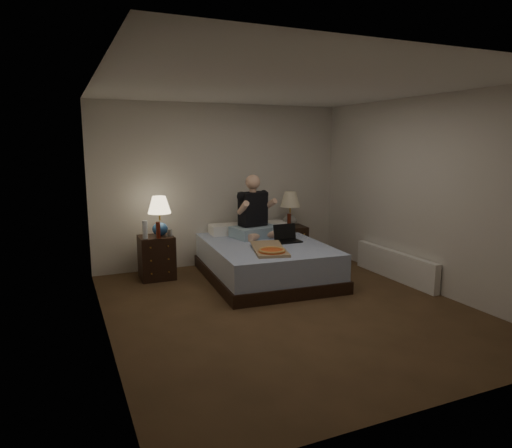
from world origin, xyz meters
name	(u,v)px	position (x,y,z in m)	size (l,w,h in m)	color
floor	(287,308)	(0.00, 0.00, 0.00)	(4.00, 4.50, 0.00)	brown
ceiling	(289,86)	(0.00, 0.00, 2.50)	(4.00, 4.50, 0.00)	white
wall_back	(222,185)	(0.00, 2.25, 1.25)	(4.00, 2.50, 0.00)	silver
wall_front	(441,240)	(0.00, -2.25, 1.25)	(4.00, 2.50, 0.00)	silver
wall_left	(101,212)	(-2.00, 0.00, 1.25)	(4.50, 2.50, 0.00)	silver
wall_right	(425,194)	(2.00, 0.00, 1.25)	(4.50, 2.50, 0.00)	silver
bed	(265,261)	(0.27, 1.19, 0.26)	(1.54, 2.05, 0.51)	#5975B2
nightstand_left	(157,257)	(-1.15, 1.79, 0.31)	(0.47, 0.42, 0.61)	black
nightstand_right	(291,244)	(1.05, 1.89, 0.29)	(0.44, 0.40, 0.58)	black
lamp_left	(160,216)	(-1.08, 1.81, 0.89)	(0.32, 0.32, 0.56)	navy
lamp_right	(290,209)	(1.03, 1.89, 0.86)	(0.32, 0.32, 0.56)	gray
water_bottle	(145,230)	(-1.31, 1.68, 0.74)	(0.07, 0.07, 0.25)	silver
soda_can	(170,233)	(-0.96, 1.72, 0.66)	(0.07, 0.07, 0.10)	#AEAEA9
beer_bottle_left	(158,230)	(-1.14, 1.64, 0.73)	(0.06, 0.06, 0.23)	#54170C
beer_bottle_right	(289,221)	(0.94, 1.76, 0.69)	(0.06, 0.06, 0.23)	#51190B
person	(255,206)	(0.30, 1.63, 0.98)	(0.66, 0.52, 0.93)	black
laptop	(288,234)	(0.59, 1.11, 0.63)	(0.34, 0.28, 0.24)	black
pizza_box	(272,251)	(0.06, 0.54, 0.55)	(0.40, 0.76, 0.08)	tan
radiator	(395,265)	(1.93, 0.42, 0.20)	(0.10, 1.60, 0.40)	white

